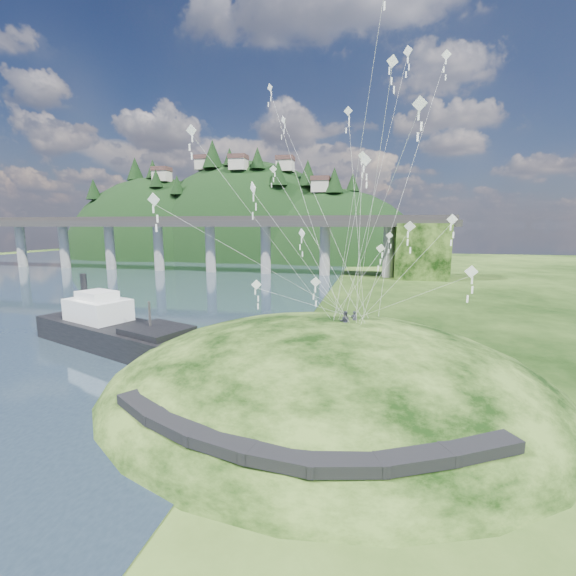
# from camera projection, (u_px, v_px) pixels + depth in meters

# --- Properties ---
(ground) EXTENTS (320.00, 320.00, 0.00)m
(ground) POSITION_uv_depth(u_px,v_px,m) (222.00, 386.00, 30.22)
(ground) COLOR black
(ground) RESTS_ON ground
(grass_hill) EXTENTS (36.00, 32.00, 13.00)m
(grass_hill) POSITION_uv_depth(u_px,v_px,m) (326.00, 403.00, 30.64)
(grass_hill) COLOR black
(grass_hill) RESTS_ON ground
(footpath) EXTENTS (22.29, 5.84, 0.83)m
(footpath) POSITION_uv_depth(u_px,v_px,m) (286.00, 439.00, 18.88)
(footpath) COLOR black
(footpath) RESTS_ON ground
(bridge) EXTENTS (160.00, 11.00, 15.00)m
(bridge) POSITION_uv_depth(u_px,v_px,m) (229.00, 236.00, 101.90)
(bridge) COLOR #2D2B2B
(bridge) RESTS_ON ground
(far_ridge) EXTENTS (153.00, 70.00, 94.50)m
(far_ridge) POSITION_uv_depth(u_px,v_px,m) (238.00, 275.00, 158.54)
(far_ridge) COLOR black
(far_ridge) RESTS_ON ground
(work_barge) EXTENTS (21.55, 12.46, 7.30)m
(work_barge) POSITION_uv_depth(u_px,v_px,m) (113.00, 329.00, 40.02)
(work_barge) COLOR black
(work_barge) RESTS_ON ground
(wooden_dock) EXTENTS (14.55, 7.53, 1.05)m
(wooden_dock) POSITION_uv_depth(u_px,v_px,m) (204.00, 357.00, 35.42)
(wooden_dock) COLOR #392417
(wooden_dock) RESTS_ON ground
(kite_flyers) EXTENTS (1.40, 1.46, 1.73)m
(kite_flyers) POSITION_uv_depth(u_px,v_px,m) (347.00, 311.00, 30.46)
(kite_flyers) COLOR #282936
(kite_flyers) RESTS_ON ground
(kite_swarm) EXTENTS (19.74, 15.82, 21.08)m
(kite_swarm) POSITION_uv_depth(u_px,v_px,m) (336.00, 170.00, 29.11)
(kite_swarm) COLOR white
(kite_swarm) RESTS_ON ground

